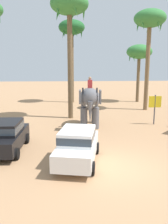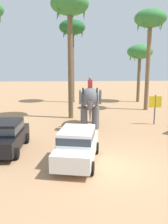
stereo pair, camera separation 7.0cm
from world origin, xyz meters
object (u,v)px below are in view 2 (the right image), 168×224
object	(u,v)px
palm_tree_behind_elephant	(140,53)
signboard_yellow	(155,104)
car_parked_far_side	(6,135)
palm_tree_leaning_seaward	(72,31)
elephant_with_mahout	(90,101)
palm_tree_left_of_road	(70,10)
palm_tree_far_back	(150,22)
car_sedan_foreground	(77,144)

from	to	relation	value
palm_tree_behind_elephant	signboard_yellow	bearing A→B (deg)	-100.33
palm_tree_behind_elephant	signboard_yellow	xyz separation A→B (m)	(-2.14, -11.76, -4.50)
car_parked_far_side	palm_tree_leaning_seaward	distance (m)	19.34
elephant_with_mahout	palm_tree_left_of_road	size ratio (longest dim) A/B	0.37
car_parked_far_side	palm_tree_behind_elephant	distance (m)	21.73
elephant_with_mahout	palm_tree_behind_elephant	world-z (taller)	palm_tree_behind_elephant
palm_tree_left_of_road	signboard_yellow	bearing A→B (deg)	-23.00
palm_tree_far_back	palm_tree_behind_elephant	bearing A→B (deg)	82.10
car_sedan_foreground	signboard_yellow	distance (m)	9.59
elephant_with_mahout	palm_tree_left_of_road	distance (m)	8.00
palm_tree_far_back	palm_tree_left_of_road	bearing A→B (deg)	-157.01
car_sedan_foreground	signboard_yellow	size ratio (longest dim) A/B	1.82
palm_tree_far_back	signboard_yellow	size ratio (longest dim) A/B	4.25
elephant_with_mahout	signboard_yellow	xyz separation A→B (m)	(5.24, 0.21, -0.30)
car_sedan_foreground	palm_tree_left_of_road	world-z (taller)	palm_tree_left_of_road
car_sedan_foreground	palm_tree_left_of_road	size ratio (longest dim) A/B	0.41
palm_tree_behind_elephant	palm_tree_far_back	xyz separation A→B (m)	(-0.76, -5.50, 2.71)
car_sedan_foreground	palm_tree_far_back	size ratio (longest dim) A/B	0.43
car_parked_far_side	palm_tree_left_of_road	size ratio (longest dim) A/B	0.39
palm_tree_leaning_seaward	signboard_yellow	world-z (taller)	palm_tree_leaning_seaward
elephant_with_mahout	palm_tree_behind_elephant	bearing A→B (deg)	58.32
car_parked_far_side	signboard_yellow	world-z (taller)	signboard_yellow
palm_tree_far_back	palm_tree_leaning_seaward	size ratio (longest dim) A/B	1.01
elephant_with_mahout	palm_tree_left_of_road	bearing A→B (deg)	115.37
palm_tree_behind_elephant	palm_tree_leaning_seaward	xyz separation A→B (m)	(-8.48, 0.20, 2.66)
palm_tree_far_back	car_parked_far_side	bearing A→B (deg)	-135.56
palm_tree_far_back	signboard_yellow	xyz separation A→B (m)	(-1.38, -6.26, -7.21)
elephant_with_mahout	palm_tree_far_back	bearing A→B (deg)	44.32
elephant_with_mahout	palm_tree_leaning_seaward	xyz separation A→B (m)	(-1.10, 12.16, 6.85)
car_sedan_foreground	signboard_yellow	bearing A→B (deg)	47.46
elephant_with_mahout	palm_tree_behind_elephant	distance (m)	14.67
car_parked_far_side	palm_tree_behind_elephant	size ratio (longest dim) A/B	0.57
palm_tree_behind_elephant	signboard_yellow	distance (m)	12.77
car_sedan_foreground	palm_tree_behind_elephant	xyz separation A→B (m)	(8.61, 18.80, 5.26)
palm_tree_behind_elephant	palm_tree_far_back	bearing A→B (deg)	-97.90
palm_tree_left_of_road	signboard_yellow	distance (m)	10.48
car_parked_far_side	palm_tree_leaning_seaward	bearing A→B (deg)	76.91
car_parked_far_side	palm_tree_far_back	world-z (taller)	palm_tree_far_back
palm_tree_leaning_seaward	elephant_with_mahout	bearing A→B (deg)	-84.83
car_parked_far_side	palm_tree_behind_elephant	xyz separation A→B (m)	(12.48, 16.99, 5.26)
elephant_with_mahout	car_parked_far_side	bearing A→B (deg)	-135.40
palm_tree_far_back	signboard_yellow	world-z (taller)	palm_tree_far_back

